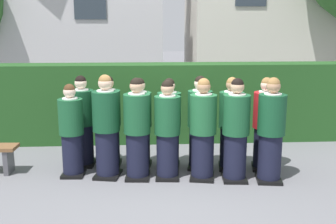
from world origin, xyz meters
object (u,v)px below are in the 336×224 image
(student_front_row_1, at_px, (106,129))
(student_in_red_blazer, at_px, (265,126))
(student_front_row_4, at_px, (203,132))
(student_rear_row_4, at_px, (200,125))
(student_front_row_5, at_px, (236,132))
(student_front_row_6, at_px, (271,133))
(student_rear_row_1, at_px, (109,123))
(student_front_row_2, at_px, (137,131))
(student_rear_row_2, at_px, (140,125))
(student_front_row_3, at_px, (167,132))
(student_front_row_0, at_px, (72,133))
(student_rear_row_0, at_px, (83,123))
(student_rear_row_3, at_px, (169,126))
(student_rear_row_5, at_px, (231,126))

(student_front_row_1, height_order, student_in_red_blazer, student_front_row_1)
(student_front_row_1, bearing_deg, student_front_row_4, -6.44)
(student_rear_row_4, xyz_separation_m, student_in_red_blazer, (1.11, -0.12, -0.01))
(student_rear_row_4, bearing_deg, student_front_row_5, -50.46)
(student_front_row_6, height_order, student_rear_row_1, student_front_row_6)
(student_front_row_2, distance_m, student_rear_row_2, 0.56)
(student_front_row_1, height_order, student_front_row_3, student_front_row_1)
(student_front_row_0, height_order, student_rear_row_1, student_rear_row_1)
(student_front_row_3, distance_m, student_front_row_5, 1.09)
(student_front_row_6, bearing_deg, student_front_row_3, 171.83)
(student_in_red_blazer, bearing_deg, student_front_row_3, -169.25)
(student_rear_row_0, xyz_separation_m, student_rear_row_3, (1.51, -0.19, -0.02))
(student_rear_row_0, bearing_deg, student_front_row_0, -102.55)
(student_rear_row_3, bearing_deg, student_in_red_blazer, -6.44)
(student_rear_row_5, bearing_deg, student_rear_row_2, 172.55)
(student_rear_row_5, distance_m, student_in_red_blazer, 0.58)
(student_front_row_4, bearing_deg, student_front_row_2, 175.52)
(student_rear_row_0, distance_m, student_rear_row_5, 2.59)
(student_front_row_0, bearing_deg, student_front_row_3, -7.41)
(student_front_row_6, distance_m, student_rear_row_5, 0.80)
(student_front_row_0, bearing_deg, student_rear_row_0, 77.45)
(student_rear_row_0, xyz_separation_m, student_rear_row_5, (2.57, -0.32, -0.00))
(student_front_row_5, height_order, student_rear_row_4, student_front_row_5)
(student_front_row_2, bearing_deg, student_rear_row_1, 128.54)
(student_front_row_3, bearing_deg, student_front_row_4, -6.16)
(student_front_row_5, xyz_separation_m, student_in_red_blazer, (0.61, 0.48, -0.03))
(student_rear_row_4, xyz_separation_m, student_rear_row_5, (0.53, -0.06, -0.01))
(student_front_row_5, height_order, student_front_row_6, student_front_row_6)
(student_front_row_0, bearing_deg, student_rear_row_3, 10.55)
(student_front_row_0, xyz_separation_m, student_front_row_3, (1.56, -0.20, 0.04))
(student_rear_row_3, bearing_deg, student_front_row_5, -33.07)
(student_front_row_4, xyz_separation_m, student_rear_row_0, (-2.02, 0.76, -0.02))
(student_rear_row_5, bearing_deg, student_rear_row_3, 173.00)
(student_front_row_1, relative_size, student_rear_row_2, 1.07)
(student_front_row_0, distance_m, student_front_row_3, 1.58)
(student_front_row_0, bearing_deg, student_rear_row_5, 3.69)
(student_in_red_blazer, bearing_deg, student_rear_row_1, 172.97)
(student_rear_row_0, xyz_separation_m, student_rear_row_4, (2.04, -0.26, 0.01))
(student_front_row_6, relative_size, student_in_red_blazer, 1.05)
(student_front_row_5, relative_size, student_front_row_6, 0.99)
(student_front_row_6, height_order, student_rear_row_3, student_front_row_6)
(student_front_row_1, relative_size, student_rear_row_1, 1.05)
(student_rear_row_5, relative_size, student_in_red_blazer, 1.00)
(student_rear_row_0, height_order, student_rear_row_3, student_rear_row_0)
(student_front_row_1, relative_size, student_rear_row_5, 1.06)
(student_front_row_2, height_order, student_front_row_5, student_front_row_5)
(student_front_row_0, relative_size, student_front_row_2, 0.93)
(student_rear_row_2, height_order, student_rear_row_4, student_rear_row_4)
(student_front_row_2, distance_m, student_front_row_5, 1.58)
(student_front_row_4, distance_m, student_rear_row_0, 2.16)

